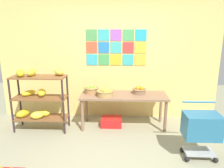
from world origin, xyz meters
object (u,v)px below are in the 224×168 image
at_px(display_table, 124,98).
at_px(fruit_basket_back_left, 92,90).
at_px(fruit_basket_centre, 139,90).
at_px(banana_shelf_unit, 38,96).
at_px(fruit_basket_left, 105,92).
at_px(shopping_cart, 201,128).
at_px(produce_crate_under_table, 111,122).

height_order(display_table, fruit_basket_back_left, fruit_basket_back_left).
bearing_deg(display_table, fruit_basket_centre, 17.28).
relative_size(banana_shelf_unit, fruit_basket_left, 3.76).
bearing_deg(banana_shelf_unit, shopping_cart, -16.89).
bearing_deg(banana_shelf_unit, fruit_basket_centre, 8.42).
bearing_deg(produce_crate_under_table, fruit_basket_left, -128.93).
height_order(display_table, fruit_basket_centre, fruit_basket_centre).
bearing_deg(fruit_basket_back_left, display_table, -7.46).
height_order(display_table, shopping_cart, shopping_cart).
xyz_separation_m(fruit_basket_left, produce_crate_under_table, (0.12, 0.14, -0.68)).
bearing_deg(fruit_basket_left, banana_shelf_unit, -176.89).
distance_m(fruit_basket_centre, fruit_basket_left, 0.72).
height_order(fruit_basket_back_left, shopping_cart, shopping_cart).
bearing_deg(fruit_basket_centre, display_table, -162.72).
distance_m(banana_shelf_unit, fruit_basket_back_left, 1.06).
bearing_deg(fruit_basket_back_left, produce_crate_under_table, -9.37).
height_order(fruit_basket_centre, fruit_basket_left, fruit_basket_left).
bearing_deg(fruit_basket_back_left, banana_shelf_unit, -164.42).
distance_m(fruit_basket_left, shopping_cart, 1.82).
distance_m(produce_crate_under_table, shopping_cart, 1.84).
bearing_deg(banana_shelf_unit, fruit_basket_left, 3.11).
bearing_deg(fruit_basket_left, display_table, 18.98).
height_order(fruit_basket_centre, shopping_cart, shopping_cart).
xyz_separation_m(fruit_basket_centre, fruit_basket_left, (-0.68, -0.22, 0.01)).
height_order(fruit_basket_left, fruit_basket_back_left, fruit_basket_left).
bearing_deg(fruit_basket_left, fruit_basket_back_left, 144.39).
height_order(banana_shelf_unit, fruit_basket_left, banana_shelf_unit).
distance_m(display_table, fruit_basket_left, 0.42).
distance_m(display_table, produce_crate_under_table, 0.58).
bearing_deg(banana_shelf_unit, produce_crate_under_table, 8.57).
relative_size(fruit_basket_centre, fruit_basket_left, 0.86).
xyz_separation_m(display_table, fruit_basket_left, (-0.37, -0.13, 0.16)).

